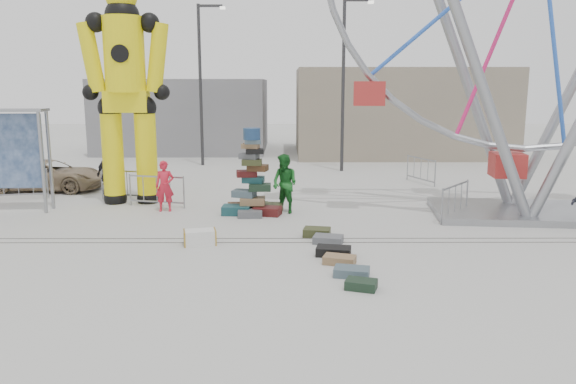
{
  "coord_description": "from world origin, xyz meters",
  "views": [
    {
      "loc": [
        0.32,
        -13.78,
        4.17
      ],
      "look_at": [
        0.37,
        1.93,
        1.12
      ],
      "focal_mm": 35.0,
      "sensor_mm": 36.0,
      "label": 1
    }
  ],
  "objects_px": {
    "crash_test_dummy": "(126,86)",
    "pedestrian_green": "(285,184)",
    "lamp_post_right": "(345,76)",
    "barricade_dummy_a": "(18,184)",
    "suitcase_tower": "(252,190)",
    "barricade_wheel_front": "(455,201)",
    "barricade_dummy_b": "(127,185)",
    "pedestrian_red": "(165,186)",
    "lamp_post_left": "(202,77)",
    "barricade_dummy_c": "(157,191)",
    "pedestrian_black": "(108,176)",
    "steamer_trunk": "(200,237)",
    "parked_suv": "(49,175)",
    "barricade_wheel_back": "(421,170)"
  },
  "relations": [
    {
      "from": "lamp_post_right",
      "to": "parked_suv",
      "type": "height_order",
      "value": "lamp_post_right"
    },
    {
      "from": "suitcase_tower",
      "to": "barricade_dummy_b",
      "type": "xyz_separation_m",
      "value": [
        -4.66,
        2.15,
        -0.23
      ]
    },
    {
      "from": "barricade_wheel_back",
      "to": "steamer_trunk",
      "type": "bearing_deg",
      "value": -62.15
    },
    {
      "from": "parked_suv",
      "to": "barricade_wheel_front",
      "type": "bearing_deg",
      "value": -105.69
    },
    {
      "from": "crash_test_dummy",
      "to": "barricade_wheel_back",
      "type": "relative_size",
      "value": 3.88
    },
    {
      "from": "suitcase_tower",
      "to": "pedestrian_black",
      "type": "distance_m",
      "value": 5.45
    },
    {
      "from": "crash_test_dummy",
      "to": "barricade_wheel_back",
      "type": "distance_m",
      "value": 12.37
    },
    {
      "from": "lamp_post_right",
      "to": "barricade_dummy_a",
      "type": "relative_size",
      "value": 4.0
    },
    {
      "from": "crash_test_dummy",
      "to": "lamp_post_left",
      "type": "bearing_deg",
      "value": 78.26
    },
    {
      "from": "suitcase_tower",
      "to": "steamer_trunk",
      "type": "distance_m",
      "value": 3.85
    },
    {
      "from": "barricade_dummy_b",
      "to": "pedestrian_red",
      "type": "height_order",
      "value": "pedestrian_red"
    },
    {
      "from": "barricade_dummy_c",
      "to": "pedestrian_red",
      "type": "bearing_deg",
      "value": -42.9
    },
    {
      "from": "barricade_wheel_front",
      "to": "pedestrian_black",
      "type": "xyz_separation_m",
      "value": [
        -11.54,
        2.43,
        0.4
      ]
    },
    {
      "from": "lamp_post_left",
      "to": "lamp_post_right",
      "type": "bearing_deg",
      "value": -15.95
    },
    {
      "from": "crash_test_dummy",
      "to": "barricade_dummy_a",
      "type": "height_order",
      "value": "crash_test_dummy"
    },
    {
      "from": "barricade_dummy_a",
      "to": "pedestrian_green",
      "type": "relative_size",
      "value": 1.04
    },
    {
      "from": "pedestrian_black",
      "to": "crash_test_dummy",
      "type": "bearing_deg",
      "value": -150.29
    },
    {
      "from": "crash_test_dummy",
      "to": "barricade_dummy_c",
      "type": "bearing_deg",
      "value": -37.5
    },
    {
      "from": "barricade_dummy_a",
      "to": "barricade_wheel_front",
      "type": "bearing_deg",
      "value": -23.87
    },
    {
      "from": "pedestrian_green",
      "to": "parked_suv",
      "type": "height_order",
      "value": "pedestrian_green"
    },
    {
      "from": "lamp_post_right",
      "to": "pedestrian_black",
      "type": "xyz_separation_m",
      "value": [
        -9.04,
        -7.25,
        -3.53
      ]
    },
    {
      "from": "lamp_post_left",
      "to": "barricade_dummy_a",
      "type": "height_order",
      "value": "lamp_post_left"
    },
    {
      "from": "pedestrian_red",
      "to": "crash_test_dummy",
      "type": "bearing_deg",
      "value": 132.08
    },
    {
      "from": "pedestrian_red",
      "to": "suitcase_tower",
      "type": "bearing_deg",
      "value": -11.68
    },
    {
      "from": "suitcase_tower",
      "to": "barricade_wheel_front",
      "type": "relative_size",
      "value": 1.39
    },
    {
      "from": "barricade_dummy_a",
      "to": "steamer_trunk",
      "type": "bearing_deg",
      "value": -50.76
    },
    {
      "from": "barricade_dummy_c",
      "to": "lamp_post_left",
      "type": "bearing_deg",
      "value": 102.89
    },
    {
      "from": "suitcase_tower",
      "to": "pedestrian_green",
      "type": "relative_size",
      "value": 1.44
    },
    {
      "from": "barricade_dummy_b",
      "to": "pedestrian_black",
      "type": "height_order",
      "value": "pedestrian_black"
    },
    {
      "from": "steamer_trunk",
      "to": "barricade_dummy_b",
      "type": "relative_size",
      "value": 0.42
    },
    {
      "from": "barricade_dummy_a",
      "to": "pedestrian_black",
      "type": "xyz_separation_m",
      "value": [
        3.49,
        -0.58,
        0.4
      ]
    },
    {
      "from": "steamer_trunk",
      "to": "barricade_dummy_c",
      "type": "bearing_deg",
      "value": 102.86
    },
    {
      "from": "lamp_post_left",
      "to": "steamer_trunk",
      "type": "xyz_separation_m",
      "value": [
        1.96,
        -14.57,
        -4.29
      ]
    },
    {
      "from": "lamp_post_right",
      "to": "barricade_dummy_a",
      "type": "bearing_deg",
      "value": -152.0
    },
    {
      "from": "suitcase_tower",
      "to": "barricade_dummy_c",
      "type": "distance_m",
      "value": 3.47
    },
    {
      "from": "crash_test_dummy",
      "to": "pedestrian_green",
      "type": "height_order",
      "value": "crash_test_dummy"
    },
    {
      "from": "barricade_dummy_c",
      "to": "barricade_wheel_front",
      "type": "relative_size",
      "value": 1.0
    },
    {
      "from": "lamp_post_right",
      "to": "suitcase_tower",
      "type": "distance_m",
      "value": 10.43
    },
    {
      "from": "steamer_trunk",
      "to": "pedestrian_black",
      "type": "height_order",
      "value": "pedestrian_black"
    },
    {
      "from": "barricade_dummy_a",
      "to": "barricade_wheel_back",
      "type": "relative_size",
      "value": 1.0
    },
    {
      "from": "pedestrian_red",
      "to": "barricade_dummy_c",
      "type": "bearing_deg",
      "value": 117.54
    },
    {
      "from": "barricade_wheel_front",
      "to": "pedestrian_green",
      "type": "relative_size",
      "value": 1.04
    },
    {
      "from": "barricade_dummy_c",
      "to": "pedestrian_red",
      "type": "xyz_separation_m",
      "value": [
        0.43,
        -0.65,
        0.29
      ]
    },
    {
      "from": "pedestrian_red",
      "to": "pedestrian_green",
      "type": "distance_m",
      "value": 3.96
    },
    {
      "from": "barricade_wheel_front",
      "to": "pedestrian_green",
      "type": "bearing_deg",
      "value": 119.87
    },
    {
      "from": "crash_test_dummy",
      "to": "barricade_dummy_b",
      "type": "xyz_separation_m",
      "value": [
        -0.29,
        0.49,
        -3.54
      ]
    },
    {
      "from": "suitcase_tower",
      "to": "pedestrian_black",
      "type": "bearing_deg",
      "value": 167.96
    },
    {
      "from": "crash_test_dummy",
      "to": "parked_suv",
      "type": "xyz_separation_m",
      "value": [
        -3.9,
        2.39,
        -3.49
      ]
    },
    {
      "from": "suitcase_tower",
      "to": "pedestrian_red",
      "type": "relative_size",
      "value": 1.65
    },
    {
      "from": "suitcase_tower",
      "to": "barricade_wheel_front",
      "type": "bearing_deg",
      "value": -0.43
    }
  ]
}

